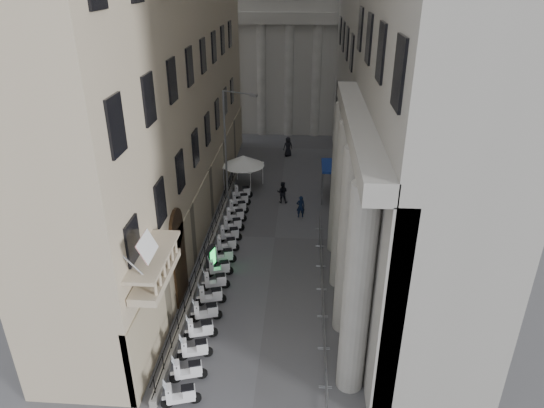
{
  "coord_description": "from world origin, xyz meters",
  "views": [
    {
      "loc": [
        1.87,
        -10.58,
        17.08
      ],
      "look_at": [
        0.07,
        15.36,
        4.5
      ],
      "focal_mm": 32.0,
      "sensor_mm": 36.0,
      "label": 1
    }
  ],
  "objects_px": {
    "security_tent": "(240,159)",
    "scooter_0": "(182,405)",
    "street_lamp": "(229,138)",
    "pedestrian_a": "(301,207)",
    "info_kiosk": "(211,260)",
    "pedestrian_b": "(282,192)"
  },
  "relations": [
    {
      "from": "pedestrian_a",
      "to": "pedestrian_b",
      "type": "relative_size",
      "value": 0.97
    },
    {
      "from": "security_tent",
      "to": "info_kiosk",
      "type": "relative_size",
      "value": 1.94
    },
    {
      "from": "security_tent",
      "to": "pedestrian_b",
      "type": "distance_m",
      "value": 5.32
    },
    {
      "from": "info_kiosk",
      "to": "scooter_0",
      "type": "bearing_deg",
      "value": -71.85
    },
    {
      "from": "street_lamp",
      "to": "info_kiosk",
      "type": "distance_m",
      "value": 11.03
    },
    {
      "from": "security_tent",
      "to": "pedestrian_a",
      "type": "distance_m",
      "value": 8.07
    },
    {
      "from": "street_lamp",
      "to": "info_kiosk",
      "type": "height_order",
      "value": "street_lamp"
    },
    {
      "from": "scooter_0",
      "to": "info_kiosk",
      "type": "distance_m",
      "value": 10.31
    },
    {
      "from": "security_tent",
      "to": "pedestrian_a",
      "type": "bearing_deg",
      "value": -47.48
    },
    {
      "from": "street_lamp",
      "to": "security_tent",
      "type": "bearing_deg",
      "value": 111.19
    },
    {
      "from": "street_lamp",
      "to": "pedestrian_b",
      "type": "distance_m",
      "value": 6.17
    },
    {
      "from": "security_tent",
      "to": "scooter_0",
      "type": "bearing_deg",
      "value": -88.79
    },
    {
      "from": "scooter_0",
      "to": "street_lamp",
      "type": "distance_m",
      "value": 21.03
    },
    {
      "from": "street_lamp",
      "to": "info_kiosk",
      "type": "bearing_deg",
      "value": -64.06
    },
    {
      "from": "street_lamp",
      "to": "pedestrian_a",
      "type": "distance_m",
      "value": 7.55
    },
    {
      "from": "info_kiosk",
      "to": "pedestrian_b",
      "type": "distance_m",
      "value": 11.16
    },
    {
      "from": "scooter_0",
      "to": "pedestrian_a",
      "type": "relative_size",
      "value": 0.85
    },
    {
      "from": "street_lamp",
      "to": "pedestrian_a",
      "type": "relative_size",
      "value": 5.21
    },
    {
      "from": "pedestrian_a",
      "to": "pedestrian_b",
      "type": "bearing_deg",
      "value": -68.98
    },
    {
      "from": "scooter_0",
      "to": "pedestrian_a",
      "type": "height_order",
      "value": "pedestrian_a"
    },
    {
      "from": "info_kiosk",
      "to": "pedestrian_a",
      "type": "height_order",
      "value": "info_kiosk"
    },
    {
      "from": "scooter_0",
      "to": "pedestrian_a",
      "type": "distance_m",
      "value": 18.89
    }
  ]
}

